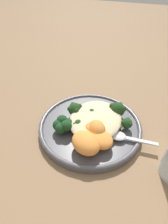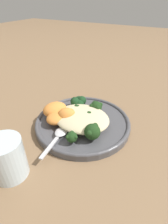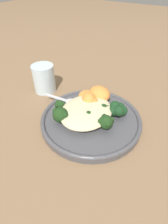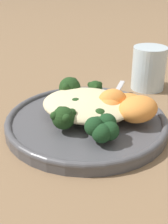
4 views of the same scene
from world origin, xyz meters
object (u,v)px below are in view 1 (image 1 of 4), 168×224
at_px(broccoli_stalk_4, 85,126).
at_px(sweet_potato_chunk_2, 94,129).
at_px(quinoa_mound, 96,119).
at_px(broccoli_stalk_2, 93,117).
at_px(sweet_potato_chunk_1, 99,138).
at_px(broccoli_stalk_1, 115,112).
at_px(kale_tuft, 63,125).
at_px(sweet_potato_chunk_0, 97,129).
at_px(sweet_potato_chunk_3, 86,143).
at_px(broccoli_stalk_3, 79,113).
at_px(spoon, 122,136).
at_px(broccoli_stalk_0, 119,125).
at_px(plate, 90,126).

bearing_deg(broccoli_stalk_4, sweet_potato_chunk_2, 153.68).
distance_m(quinoa_mound, sweet_potato_chunk_2, 0.04).
bearing_deg(broccoli_stalk_2, sweet_potato_chunk_1, 178.23).
xyz_separation_m(quinoa_mound, broccoli_stalk_1, (-0.04, 0.04, 0.00)).
height_order(broccoli_stalk_4, kale_tuft, kale_tuft).
xyz_separation_m(sweet_potato_chunk_0, sweet_potato_chunk_1, (0.02, 0.01, -0.01)).
height_order(broccoli_stalk_1, sweet_potato_chunk_3, same).
bearing_deg(sweet_potato_chunk_2, broccoli_stalk_3, -125.56).
relative_size(broccoli_stalk_3, sweet_potato_chunk_1, 1.70).
bearing_deg(spoon, broccoli_stalk_0, 111.98).
bearing_deg(broccoli_stalk_3, sweet_potato_chunk_0, 172.82).
bearing_deg(sweet_potato_chunk_1, broccoli_stalk_1, 174.94).
bearing_deg(plate, sweet_potato_chunk_0, 40.46).
distance_m(broccoli_stalk_1, sweet_potato_chunk_3, 0.13).
relative_size(broccoli_stalk_3, broccoli_stalk_4, 1.49).
bearing_deg(sweet_potato_chunk_2, sweet_potato_chunk_1, 44.47).
distance_m(broccoli_stalk_0, spoon, 0.03).
xyz_separation_m(plate, sweet_potato_chunk_0, (0.04, 0.03, 0.03)).
bearing_deg(plate, broccoli_stalk_4, -9.62).
bearing_deg(broccoli_stalk_1, quinoa_mound, 161.91).
bearing_deg(broccoli_stalk_2, sweet_potato_chunk_0, 177.42).
bearing_deg(broccoli_stalk_0, sweet_potato_chunk_2, -171.12).
bearing_deg(sweet_potato_chunk_2, broccoli_stalk_0, 130.33).
distance_m(quinoa_mound, sweet_potato_chunk_3, 0.09).
bearing_deg(broccoli_stalk_3, spoon, -165.92).
height_order(sweet_potato_chunk_1, sweet_potato_chunk_3, sweet_potato_chunk_3).
xyz_separation_m(broccoli_stalk_0, sweet_potato_chunk_0, (0.05, -0.04, 0.01)).
bearing_deg(broccoli_stalk_0, kale_tuft, 172.97).
xyz_separation_m(quinoa_mound, kale_tuft, (0.05, -0.07, 0.00)).
xyz_separation_m(broccoli_stalk_4, sweet_potato_chunk_2, (0.01, 0.03, 0.00)).
relative_size(plate, sweet_potato_chunk_1, 3.98).
height_order(broccoli_stalk_2, spoon, broccoli_stalk_2).
xyz_separation_m(broccoli_stalk_2, broccoli_stalk_4, (0.04, -0.01, -0.00)).
relative_size(broccoli_stalk_0, broccoli_stalk_3, 0.82).
xyz_separation_m(plate, spoon, (0.02, 0.09, 0.01)).
height_order(broccoli_stalk_4, spoon, broccoli_stalk_4).
bearing_deg(broccoli_stalk_0, sweet_potato_chunk_3, -151.36).
xyz_separation_m(broccoli_stalk_1, broccoli_stalk_4, (0.07, -0.06, -0.01)).
distance_m(quinoa_mound, broccoli_stalk_2, 0.01).
distance_m(sweet_potato_chunk_1, sweet_potato_chunk_2, 0.03).
xyz_separation_m(broccoli_stalk_3, sweet_potato_chunk_0, (0.04, 0.07, 0.01)).
distance_m(plate, sweet_potato_chunk_0, 0.06).
distance_m(sweet_potato_chunk_1, sweet_potato_chunk_3, 0.04).
bearing_deg(broccoli_stalk_0, plate, 156.34).
bearing_deg(kale_tuft, broccoli_stalk_1, 131.72).
height_order(quinoa_mound, sweet_potato_chunk_0, sweet_potato_chunk_0).
xyz_separation_m(sweet_potato_chunk_0, kale_tuft, (0.01, -0.09, -0.00)).
bearing_deg(sweet_potato_chunk_3, broccoli_stalk_2, -168.89).
bearing_deg(quinoa_mound, broccoli_stalk_3, -94.60).
height_order(broccoli_stalk_3, sweet_potato_chunk_2, broccoli_stalk_3).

